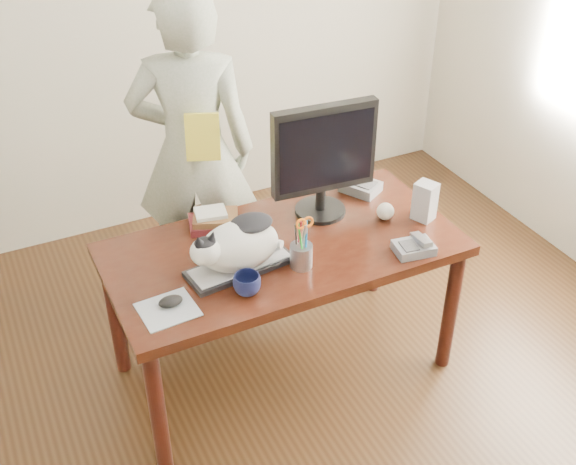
# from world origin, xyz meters

# --- Properties ---
(room) EXTENTS (4.50, 4.50, 4.50)m
(room) POSITION_xyz_m (0.00, 0.00, 1.35)
(room) COLOR black
(room) RESTS_ON ground
(desk) EXTENTS (1.60, 0.80, 0.75)m
(desk) POSITION_xyz_m (0.00, 0.68, 0.60)
(desk) COLOR black
(desk) RESTS_ON ground
(keyboard) EXTENTS (0.49, 0.23, 0.03)m
(keyboard) POSITION_xyz_m (-0.24, 0.52, 0.76)
(keyboard) COLOR black
(keyboard) RESTS_ON desk
(cat) EXTENTS (0.46, 0.27, 0.26)m
(cat) POSITION_xyz_m (-0.26, 0.52, 0.88)
(cat) COLOR silver
(cat) RESTS_ON keyboard
(monitor) EXTENTS (0.51, 0.26, 0.57)m
(monitor) POSITION_xyz_m (0.28, 0.75, 1.07)
(monitor) COLOR black
(monitor) RESTS_ON desk
(pen_cup) EXTENTS (0.10, 0.10, 0.25)m
(pen_cup) POSITION_xyz_m (0.00, 0.42, 0.82)
(pen_cup) COLOR #94959A
(pen_cup) RESTS_ON desk
(mousepad) EXTENTS (0.24, 0.22, 0.01)m
(mousepad) POSITION_xyz_m (-0.61, 0.40, 0.75)
(mousepad) COLOR #AFB6BC
(mousepad) RESTS_ON desk
(mouse) EXTENTS (0.11, 0.07, 0.04)m
(mouse) POSITION_xyz_m (-0.59, 0.42, 0.77)
(mouse) COLOR black
(mouse) RESTS_ON mousepad
(coffee_mug) EXTENTS (0.16, 0.16, 0.09)m
(coffee_mug) POSITION_xyz_m (-0.28, 0.36, 0.80)
(coffee_mug) COLOR black
(coffee_mug) RESTS_ON desk
(phone) EXTENTS (0.19, 0.15, 0.08)m
(phone) POSITION_xyz_m (0.50, 0.30, 0.78)
(phone) COLOR slate
(phone) RESTS_ON desk
(speaker) EXTENTS (0.12, 0.12, 0.19)m
(speaker) POSITION_xyz_m (0.70, 0.51, 0.85)
(speaker) COLOR #A5A5A7
(speaker) RESTS_ON desk
(baseball) EXTENTS (0.08, 0.08, 0.08)m
(baseball) POSITION_xyz_m (0.53, 0.59, 0.79)
(baseball) COLOR white
(baseball) RESTS_ON desk
(book_stack) EXTENTS (0.26, 0.23, 0.09)m
(book_stack) POSITION_xyz_m (-0.23, 0.88, 0.79)
(book_stack) COLOR #461216
(book_stack) RESTS_ON desk
(calculator) EXTENTS (0.21, 0.23, 0.06)m
(calculator) POSITION_xyz_m (0.56, 0.86, 0.78)
(calculator) COLOR slate
(calculator) RESTS_ON desk
(person) EXTENTS (0.76, 0.64, 1.77)m
(person) POSITION_xyz_m (-0.14, 1.38, 0.88)
(person) COLOR beige
(person) RESTS_ON ground
(held_book) EXTENTS (0.19, 0.16, 0.23)m
(held_book) POSITION_xyz_m (-0.14, 1.21, 1.05)
(held_book) COLOR gold
(held_book) RESTS_ON person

